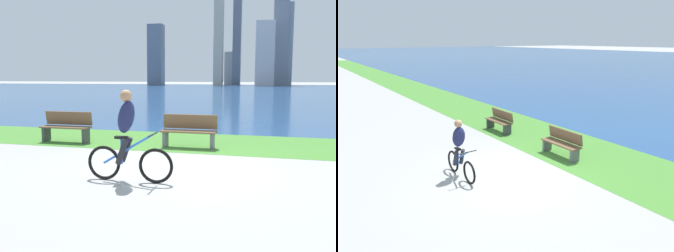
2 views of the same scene
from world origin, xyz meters
TOP-DOWN VIEW (x-y plane):
  - ground_plane at (0.00, 0.00)m, footprint 300.00×300.00m
  - grass_strip_bayside at (0.00, 3.31)m, footprint 120.00×3.37m
  - bay_water_surface at (0.00, 49.93)m, footprint 300.00×89.87m
  - cyclist_lead at (-0.67, -1.13)m, footprint 1.65×0.52m
  - bench_near_path at (-0.25, 2.44)m, footprint 1.50×0.47m
  - bench_far_along_path at (-3.93, 2.38)m, footprint 1.50×0.47m
  - city_skyline_far_shore at (-0.25, 85.21)m, footprint 56.27×11.41m

SIDE VIEW (x-z plane):
  - ground_plane at x=0.00m, z-range 0.00..0.00m
  - bay_water_surface at x=0.00m, z-range 0.00..0.00m
  - grass_strip_bayside at x=0.00m, z-range 0.00..0.01m
  - bench_near_path at x=-0.25m, z-range 0.00..0.90m
  - bench_far_along_path at x=-3.93m, z-range 0.00..0.90m
  - cyclist_lead at x=-0.67m, z-range -0.01..1.68m
  - city_skyline_far_shore at x=-0.25m, z-range -3.36..23.49m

